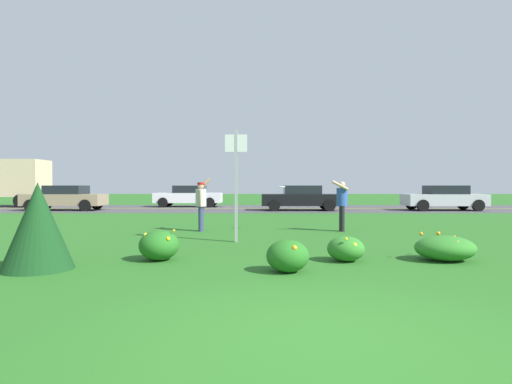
% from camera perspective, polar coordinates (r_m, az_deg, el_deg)
% --- Properties ---
extents(ground_plane, '(120.00, 120.00, 0.00)m').
position_cam_1_polar(ground_plane, '(15.37, 2.58, -4.50)').
color(ground_plane, '#26601E').
extents(highway_strip, '(120.00, 9.27, 0.01)m').
position_cam_1_polar(highway_strip, '(26.78, 1.63, -2.22)').
color(highway_strip, '#424244').
rests_on(highway_strip, ground).
extents(highway_center_stripe, '(120.00, 0.16, 0.00)m').
position_cam_1_polar(highway_center_stripe, '(26.78, 1.63, -2.21)').
color(highway_center_stripe, yellow).
rests_on(highway_center_stripe, ground).
extents(daylily_clump_front_left, '(0.71, 0.70, 0.54)m').
position_cam_1_polar(daylily_clump_front_left, '(7.10, 4.28, -8.55)').
color(daylily_clump_front_left, '#23661E').
rests_on(daylily_clump_front_left, ground).
extents(daylily_clump_near_camera, '(0.70, 0.72, 0.49)m').
position_cam_1_polar(daylily_clump_near_camera, '(8.26, 11.99, -7.47)').
color(daylily_clump_near_camera, '#2D7526').
rests_on(daylily_clump_near_camera, ground).
extents(daylily_clump_front_right, '(1.14, 1.01, 0.53)m').
position_cam_1_polar(daylily_clump_front_right, '(8.91, 24.09, -6.91)').
color(daylily_clump_front_right, '#2D7526').
rests_on(daylily_clump_front_right, ground).
extents(daylily_clump_mid_right, '(0.76, 0.83, 0.60)m').
position_cam_1_polar(daylily_clump_mid_right, '(8.39, -12.90, -6.98)').
color(daylily_clump_mid_right, '#23661E').
rests_on(daylily_clump_mid_right, ground).
extents(sign_post_near_path, '(0.56, 0.10, 2.86)m').
position_cam_1_polar(sign_post_near_path, '(10.77, -2.69, 2.38)').
color(sign_post_near_path, '#93969B').
rests_on(sign_post_near_path, ground).
extents(evergreen_shrub_side, '(1.18, 1.18, 1.49)m').
position_cam_1_polar(evergreen_shrub_side, '(8.14, -27.27, -4.07)').
color(evergreen_shrub_side, '#143D19').
rests_on(evergreen_shrub_side, ground).
extents(person_thrower_red_cap_gray_shirt, '(0.46, 0.49, 1.70)m').
position_cam_1_polar(person_thrower_red_cap_gray_shirt, '(13.46, -7.40, -1.25)').
color(person_thrower_red_cap_gray_shirt, '#B2B2B7').
rests_on(person_thrower_red_cap_gray_shirt, ground).
extents(person_catcher_blue_shirt, '(0.52, 0.49, 1.60)m').
position_cam_1_polar(person_catcher_blue_shirt, '(13.56, 11.47, -1.26)').
color(person_catcher_blue_shirt, '#2D4C9E').
rests_on(person_catcher_blue_shirt, ground).
extents(frisbee_white, '(0.27, 0.27, 0.04)m').
position_cam_1_polar(frisbee_white, '(13.46, 3.38, 0.72)').
color(frisbee_white, white).
extents(car_silver_leftmost, '(4.50, 2.00, 1.45)m').
position_cam_1_polar(car_silver_leftmost, '(26.91, 23.96, -0.71)').
color(car_silver_leftmost, '#B7BABF').
rests_on(car_silver_leftmost, ground).
extents(car_black_center_left, '(4.50, 2.00, 1.45)m').
position_cam_1_polar(car_black_center_left, '(24.78, 6.04, -0.77)').
color(car_black_center_left, black).
rests_on(car_black_center_left, ground).
extents(car_white_center_right, '(4.50, 2.00, 1.45)m').
position_cam_1_polar(car_white_center_right, '(29.22, -9.02, -0.53)').
color(car_white_center_right, silver).
rests_on(car_white_center_right, ground).
extents(car_tan_rightmost, '(4.50, 2.00, 1.45)m').
position_cam_1_polar(car_tan_rightmost, '(27.12, -24.27, -0.70)').
color(car_tan_rightmost, '#937F60').
rests_on(car_tan_rightmost, ground).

